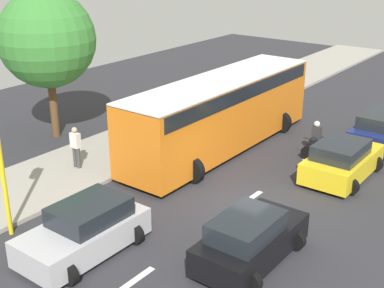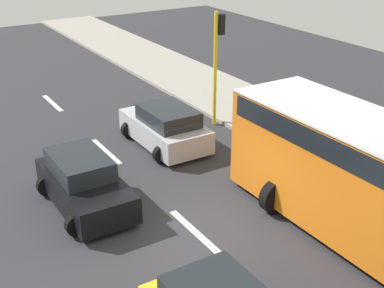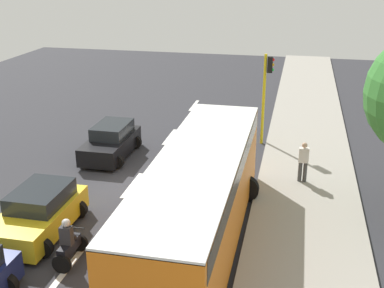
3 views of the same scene
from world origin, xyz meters
name	(u,v)px [view 2 (image 2 of 3)]	position (x,y,z in m)	size (l,w,h in m)	color
ground_plane	(195,233)	(0.00, 0.00, -0.05)	(40.00, 60.00, 0.10)	#2D2D33
sidewalk	(372,167)	(7.00, 0.00, 0.07)	(4.00, 60.00, 0.15)	#9E998E
lane_stripe_mid	(195,231)	(0.00, 0.00, 0.01)	(0.20, 2.40, 0.01)	white
lane_stripe_south	(106,151)	(0.00, 6.00, 0.01)	(0.20, 2.40, 0.01)	white
lane_stripe_far_south	(53,103)	(0.00, 12.00, 0.01)	(0.20, 2.40, 0.01)	white
car_silver	(166,127)	(2.10, 5.36, 0.71)	(2.28, 3.86, 1.52)	#B7B7BC
car_black	(84,184)	(-1.98, 2.86, 0.71)	(2.14, 3.84, 1.52)	black
pedestrian_near_signal	(336,126)	(6.79, 1.59, 1.06)	(0.40, 0.24, 1.69)	#3F3F3F
traffic_light_corner	(218,53)	(4.85, 6.10, 2.93)	(0.49, 0.24, 4.50)	yellow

